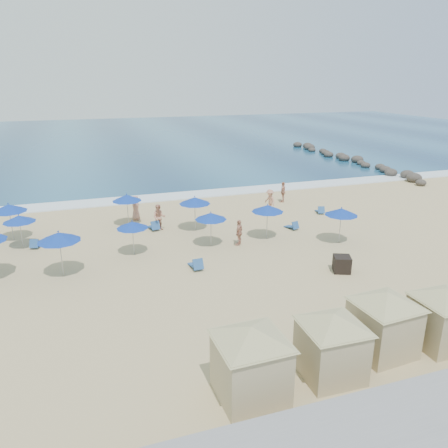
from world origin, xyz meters
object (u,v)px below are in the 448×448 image
Objects in this scene: umbrella_0 at (19,219)px; beachgoer_4 at (136,208)px; trash_bin at (342,264)px; umbrella_4 at (127,198)px; cabana_1 at (332,337)px; beachgoer_3 at (270,200)px; umbrella_9 at (341,212)px; umbrella_3 at (59,237)px; umbrella_7 at (195,200)px; beachgoer_1 at (159,217)px; cabana_3 at (444,310)px; umbrella_8 at (268,208)px; beachgoer_5 at (283,192)px; umbrella_5 at (132,225)px; cabana_2 at (385,315)px; umbrella_2 at (9,208)px; cabana_0 at (251,353)px; rock_jetty at (349,159)px; beachgoer_2 at (239,232)px; umbrella_6 at (211,216)px.

beachgoer_4 is (7.29, 3.42, -0.97)m from umbrella_0.
umbrella_4 is at bearing 153.46° from trash_bin.
beachgoer_3 is (6.19, 18.68, -0.66)m from cabana_1.
beachgoer_4 is at bearing 142.53° from umbrella_9.
umbrella_3 is (-14.04, 4.24, 1.72)m from trash_bin.
umbrella_7 is (10.77, -0.16, 0.21)m from umbrella_0.
beachgoer_1 is (-7.92, 9.76, 0.46)m from trash_bin.
cabana_3 is at bearing -44.86° from umbrella_0.
umbrella_8 is at bearing -120.56° from beachgoer_4.
beachgoer_5 is (3.11, 13.49, 0.42)m from trash_bin.
beachgoer_1 is (6.11, 5.51, -1.26)m from umbrella_3.
umbrella_5 is 1.22× the size of beachgoer_5.
cabana_3 is 2.34× the size of beachgoer_1.
beachgoer_3 is at bearing 78.65° from cabana_2.
umbrella_0 reaches higher than beachgoer_5.
umbrella_5 is 0.90× the size of umbrella_9.
umbrella_2 is 16.17m from umbrella_8.
cabana_1 is 1.97× the size of umbrella_0.
cabana_0 is 2.53× the size of beachgoer_4.
umbrella_4 is 5.48m from umbrella_5.
rock_jetty is 11.63× the size of umbrella_4.
cabana_0 reaches higher than beachgoer_4.
umbrella_3 is 1.39× the size of beachgoer_1.
umbrella_5 is 8.45m from umbrella_8.
beachgoer_5 is (4.80, 7.52, -1.15)m from umbrella_8.
beachgoer_2 reaches higher than trash_bin.
cabana_3 is 24.56m from umbrella_2.
umbrella_4 is (6.60, 2.31, 0.12)m from umbrella_0.
umbrella_3 is at bearing -43.80° from beachgoer_2.
beachgoer_2 is (-3.79, 5.43, 0.38)m from trash_bin.
beachgoer_3 is (15.03, 7.19, -1.30)m from umbrella_3.
cabana_2 is 1.78× the size of umbrella_2.
umbrella_5 reaches higher than beachgoer_5.
umbrella_3 is 16.35m from umbrella_9.
umbrella_6 is (11.63, -5.00, -0.22)m from umbrella_2.
cabana_2 is 2.03× the size of umbrella_0.
trash_bin is 0.20× the size of cabana_2.
beachgoer_3 is (-17.84, -15.96, 0.49)m from rock_jetty.
cabana_0 reaches higher than beachgoer_2.
umbrella_9 is (7.51, 11.06, 0.49)m from cabana_1.
umbrella_9 is at bearing -1.48° from umbrella_3.
trash_bin is at bearing -16.82° from umbrella_3.
umbrella_9 is 1.42× the size of beachgoer_2.
umbrella_6 is at bearing -23.27° from umbrella_2.
umbrella_3 is (-5.84, 11.58, 0.53)m from cabana_0.
umbrella_4 is 1.04× the size of umbrella_6.
beachgoer_2 is 7.67m from beachgoer_3.
cabana_0 is at bearing -85.15° from umbrella_4.
umbrella_2 reaches higher than trash_bin.
umbrella_8 reaches higher than beachgoer_5.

